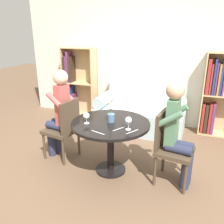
{
  "coord_description": "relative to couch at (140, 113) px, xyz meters",
  "views": [
    {
      "loc": [
        1.01,
        -2.58,
        1.83
      ],
      "look_at": [
        0.0,
        0.05,
        0.82
      ],
      "focal_mm": 38.0,
      "sensor_mm": 36.0,
      "label": 1
    }
  ],
  "objects": [
    {
      "name": "ground_plane",
      "position": [
        0.0,
        -1.53,
        -0.31
      ],
      "size": [
        16.0,
        16.0,
        0.0
      ],
      "primitive_type": "plane",
      "color": "brown"
    },
    {
      "name": "back_wall",
      "position": [
        0.0,
        0.43,
        1.04
      ],
      "size": [
        5.2,
        0.05,
        2.7
      ],
      "color": "beige",
      "rests_on": "ground_plane"
    },
    {
      "name": "round_table",
      "position": [
        0.0,
        -1.53,
        0.26
      ],
      "size": [
        1.0,
        1.0,
        0.7
      ],
      "color": "black",
      "rests_on": "ground_plane"
    },
    {
      "name": "couch",
      "position": [
        0.0,
        0.0,
        0.0
      ],
      "size": [
        1.61,
        0.8,
        0.92
      ],
      "color": "#A8C1C1",
      "rests_on": "ground_plane"
    },
    {
      "name": "bookshelf_left",
      "position": [
        -1.5,
        0.27,
        0.39
      ],
      "size": [
        0.71,
        0.28,
        1.46
      ],
      "color": "tan",
      "rests_on": "ground_plane"
    },
    {
      "name": "bookshelf_right",
      "position": [
        1.31,
        0.26,
        0.4
      ],
      "size": [
        0.71,
        0.28,
        1.46
      ],
      "color": "tan",
      "rests_on": "ground_plane"
    },
    {
      "name": "chair_left",
      "position": [
        -0.74,
        -1.45,
        0.18
      ],
      "size": [
        0.48,
        0.48,
        0.9
      ],
      "rotation": [
        0.0,
        0.0,
        -1.72
      ],
      "color": "#473828",
      "rests_on": "ground_plane"
    },
    {
      "name": "chair_right",
      "position": [
        0.74,
        -1.47,
        0.18
      ],
      "size": [
        0.47,
        0.47,
        0.9
      ],
      "rotation": [
        0.0,
        0.0,
        1.45
      ],
      "color": "#473828",
      "rests_on": "ground_plane"
    },
    {
      "name": "person_left",
      "position": [
        -0.82,
        -1.43,
        0.38
      ],
      "size": [
        0.45,
        0.38,
        1.31
      ],
      "rotation": [
        0.0,
        0.0,
        -1.72
      ],
      "color": "#282D47",
      "rests_on": "ground_plane"
    },
    {
      "name": "person_right",
      "position": [
        0.82,
        -1.49,
        0.37
      ],
      "size": [
        0.44,
        0.37,
        1.28
      ],
      "rotation": [
        0.0,
        0.0,
        1.45
      ],
      "color": "#282D47",
      "rests_on": "ground_plane"
    },
    {
      "name": "wine_glass_left",
      "position": [
        -0.27,
        -1.67,
        0.49
      ],
      "size": [
        0.08,
        0.08,
        0.14
      ],
      "color": "white",
      "rests_on": "round_table"
    },
    {
      "name": "wine_glass_right",
      "position": [
        0.28,
        -1.67,
        0.51
      ],
      "size": [
        0.08,
        0.08,
        0.16
      ],
      "color": "white",
      "rests_on": "round_table"
    },
    {
      "name": "flower_vase",
      "position": [
        -0.0,
        -1.51,
        0.47
      ],
      "size": [
        0.09,
        0.09,
        0.26
      ],
      "color": "slate",
      "rests_on": "round_table"
    },
    {
      "name": "knife_left_setting",
      "position": [
        0.34,
        -1.71,
        0.39
      ],
      "size": [
        0.1,
        0.17,
        0.0
      ],
      "color": "silver",
      "rests_on": "round_table"
    },
    {
      "name": "fork_left_setting",
      "position": [
        0.17,
        -1.69,
        0.39
      ],
      "size": [
        0.1,
        0.17,
        0.0
      ],
      "color": "silver",
      "rests_on": "round_table"
    },
    {
      "name": "knife_right_setting",
      "position": [
        -0.02,
        -1.87,
        0.39
      ],
      "size": [
        0.19,
        0.06,
        0.0
      ],
      "color": "silver",
      "rests_on": "round_table"
    }
  ]
}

